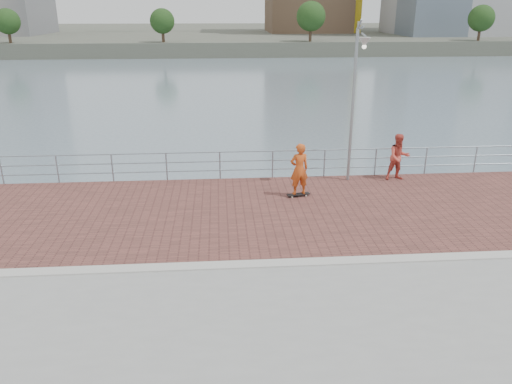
{
  "coord_description": "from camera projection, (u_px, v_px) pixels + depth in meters",
  "views": [
    {
      "loc": [
        -1.02,
        -11.52,
        6.39
      ],
      "look_at": [
        0.0,
        2.0,
        1.3
      ],
      "focal_mm": 35.0,
      "sensor_mm": 36.0,
      "label": 1
    }
  ],
  "objects": [
    {
      "name": "skateboard",
      "position": [
        298.0,
        194.0,
        17.69
      ],
      "size": [
        0.85,
        0.38,
        0.1
      ],
      "rotation": [
        0.0,
        0.0,
        0.21
      ],
      "color": "black",
      "rests_on": "brick_lane"
    },
    {
      "name": "shoreline_trees",
      "position": [
        273.0,
        18.0,
        84.01
      ],
      "size": [
        144.95,
        4.97,
        6.63
      ],
      "color": "#473323",
      "rests_on": "far_shore"
    },
    {
      "name": "guardrail",
      "position": [
        246.0,
        162.0,
        19.36
      ],
      "size": [
        39.06,
        0.06,
        1.13
      ],
      "color": "#8C9EA8",
      "rests_on": "brick_lane"
    },
    {
      "name": "brick_lane",
      "position": [
        252.0,
        212.0,
        16.43
      ],
      "size": [
        40.0,
        6.8,
        0.02
      ],
      "primitive_type": "cube",
      "color": "brown",
      "rests_on": "seawall"
    },
    {
      "name": "water",
      "position": [
        261.0,
        329.0,
        13.78
      ],
      "size": [
        400.0,
        400.0,
        0.0
      ],
      "primitive_type": "plane",
      "color": "slate",
      "rests_on": "ground"
    },
    {
      "name": "street_lamp",
      "position": [
        358.0,
        76.0,
        17.61
      ],
      "size": [
        0.41,
        1.2,
        5.68
      ],
      "color": "gray",
      "rests_on": "brick_lane"
    },
    {
      "name": "far_shore",
      "position": [
        221.0,
        35.0,
        127.69
      ],
      "size": [
        320.0,
        95.0,
        2.5
      ],
      "primitive_type": "cube",
      "color": "#4C5142",
      "rests_on": "ground"
    },
    {
      "name": "bystander",
      "position": [
        399.0,
        157.0,
        19.13
      ],
      "size": [
        0.91,
        0.73,
        1.8
      ],
      "primitive_type": "imported",
      "rotation": [
        0.0,
        0.0,
        0.06
      ],
      "color": "#CD493C",
      "rests_on": "brick_lane"
    },
    {
      "name": "skateboarder",
      "position": [
        299.0,
        169.0,
        17.37
      ],
      "size": [
        0.75,
        0.57,
        1.85
      ],
      "primitive_type": "imported",
      "rotation": [
        0.0,
        0.0,
        3.35
      ],
      "color": "#D1511B",
      "rests_on": "skateboard"
    },
    {
      "name": "curb",
      "position": [
        262.0,
        264.0,
        13.06
      ],
      "size": [
        40.0,
        0.4,
        0.06
      ],
      "primitive_type": "cube",
      "color": "#B7B5AD",
      "rests_on": "seawall"
    }
  ]
}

